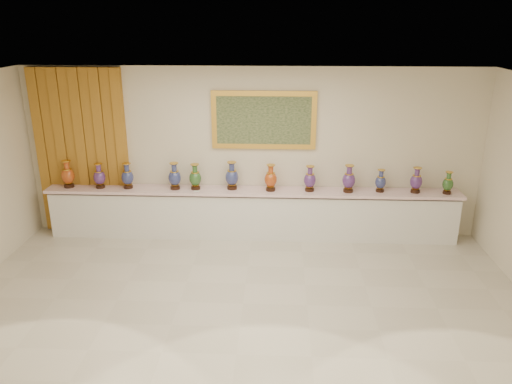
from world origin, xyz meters
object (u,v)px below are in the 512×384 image
counter (252,214)px  vase_1 (99,177)px  vase_0 (68,175)px  vase_2 (127,177)px

counter → vase_1: bearing=-179.4°
counter → vase_0: size_ratio=14.78×
vase_1 → counter: bearing=0.6°
counter → vase_1: vase_1 is taller
vase_0 → counter: bearing=0.4°
vase_0 → vase_1: bearing=-0.7°
vase_1 → vase_2: (0.50, 0.01, 0.00)m
vase_0 → vase_1: vase_0 is taller
vase_1 → vase_2: 0.50m
vase_2 → counter: bearing=0.5°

